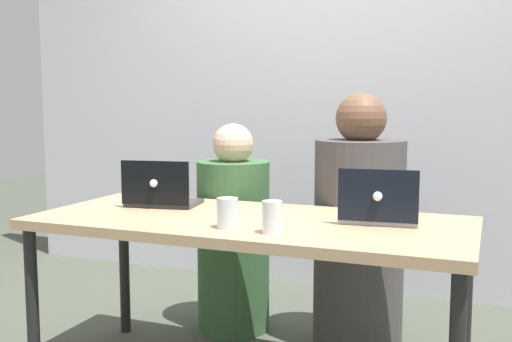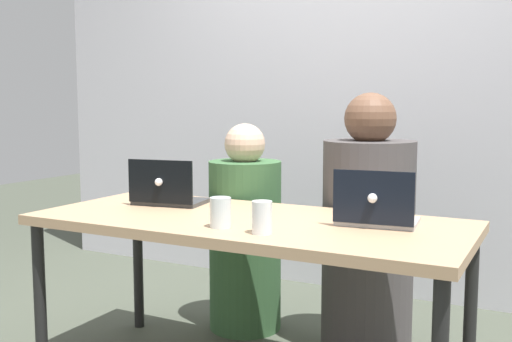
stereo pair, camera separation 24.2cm
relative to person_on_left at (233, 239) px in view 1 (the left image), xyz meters
name	(u,v)px [view 1 (the left image)]	position (x,y,z in m)	size (l,w,h in m)	color
back_wall	(340,84)	(0.32, 0.90, 0.81)	(4.50, 0.10, 2.55)	silver
desk	(249,233)	(0.32, -0.57, 0.17)	(1.73, 0.75, 0.70)	tan
person_on_left	(233,239)	(0.00, 0.00, 0.00)	(0.45, 0.45, 1.05)	#3A643A
person_on_right	(359,236)	(0.64, 0.00, 0.07)	(0.52, 0.52, 1.20)	#4A4646
laptop_back_right	(379,211)	(0.82, -0.48, 0.28)	(0.31, 0.26, 0.21)	#B1B0B5
laptop_back_left	(161,196)	(-0.14, -0.46, 0.28)	(0.34, 0.26, 0.21)	#363839
water_glass_center	(226,215)	(0.32, -0.78, 0.28)	(0.08, 0.08, 0.11)	silver
water_glass_right	(272,219)	(0.50, -0.80, 0.28)	(0.07, 0.07, 0.12)	white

